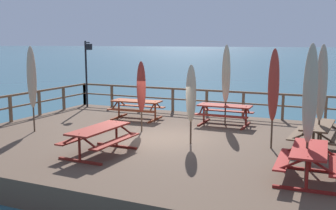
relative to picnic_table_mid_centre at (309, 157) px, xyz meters
The scene contains 17 objects.
ground_plane 5.54m from the picnic_table_mid_centre, 155.20° to the left, with size 600.00×600.00×0.00m, color #2D5B6B.
wooden_deck 5.47m from the picnic_table_mid_centre, 155.20° to the left, with size 13.33×10.05×0.70m, color brown.
railing_waterside_far 8.66m from the picnic_table_mid_centre, 124.47° to the left, with size 13.13×0.10×1.09m.
railing_side_left 11.64m from the picnic_table_mid_centre, 168.78° to the left, with size 0.10×9.85×1.09m.
picnic_table_mid_centre is the anchor object (origin of this frame).
picnic_table_front_right 6.33m from the picnic_table_mid_centre, 123.93° to the left, with size 2.05×1.45×0.78m.
picnic_table_mid_right 5.61m from the picnic_table_mid_centre, behind, with size 1.46×2.16×0.78m.
picnic_table_mid_left 2.92m from the picnic_table_mid_centre, 90.45° to the left, with size 1.52×2.13×0.78m.
picnic_table_front_left 8.70m from the picnic_table_mid_centre, 145.62° to the left, with size 2.10×1.52×0.78m.
patio_umbrella_short_front 1.43m from the picnic_table_mid_centre, behind, with size 0.32×0.32×3.13m.
patio_umbrella_short_back 6.53m from the picnic_table_mid_centre, 123.53° to the left, with size 0.32×0.32×3.05m.
patio_umbrella_tall_front 4.31m from the picnic_table_mid_centre, 151.26° to the left, with size 0.32×0.32×2.48m.
patio_umbrella_tall_mid_left 3.22m from the picnic_table_mid_centre, 89.87° to the left, with size 0.32×0.32×3.10m.
patio_umbrella_tall_mid_right 3.11m from the picnic_table_mid_centre, 117.01° to the left, with size 0.32×0.32×2.97m.
patio_umbrella_tall_back_left 6.66m from the picnic_table_mid_centre, 153.55° to the left, with size 0.32×0.32×2.49m.
patio_umbrella_short_mid 9.54m from the picnic_table_mid_centre, behind, with size 0.32×0.32×3.02m.
lamp_post_hooked 12.61m from the picnic_table_mid_centre, 148.83° to the left, with size 0.59×0.47×3.20m.
Camera 1 is at (5.59, -11.58, 3.84)m, focal length 42.60 mm.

